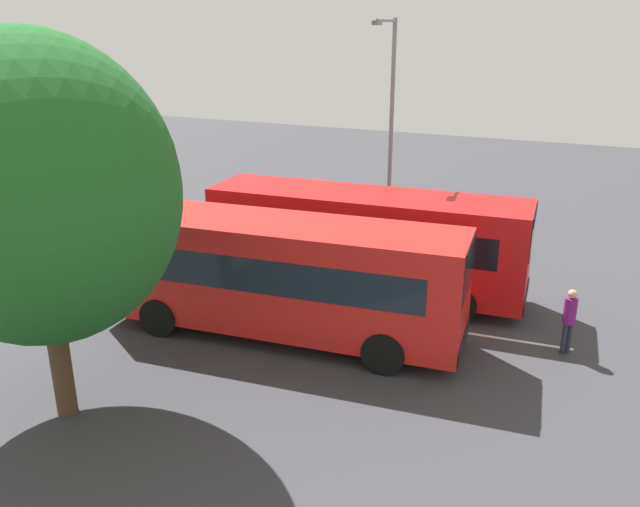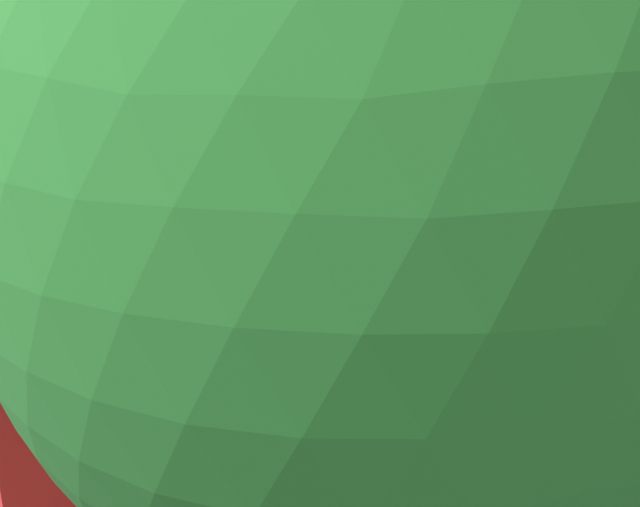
# 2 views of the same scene
# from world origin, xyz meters

# --- Properties ---
(ground_plane) EXTENTS (67.35, 67.35, 0.00)m
(ground_plane) POSITION_xyz_m (0.00, 0.00, 0.00)
(ground_plane) COLOR #38383D
(bus_far_left) EXTENTS (10.04, 3.36, 3.24)m
(bus_far_left) POSITION_xyz_m (-0.65, -1.90, 1.80)
(bus_far_left) COLOR red
(bus_far_left) RESTS_ON ground
(bus_center_left) EXTENTS (10.01, 3.11, 3.24)m
(bus_center_left) POSITION_xyz_m (0.36, 1.84, 1.80)
(bus_center_left) COLOR red
(bus_center_left) RESTS_ON ground
(pedestrian) EXTENTS (0.45, 0.45, 1.78)m
(pedestrian) POSITION_xyz_m (6.54, 0.23, 1.06)
(pedestrian) COLOR #232833
(pedestrian) RESTS_ON ground
(street_lamp) EXTENTS (0.38, 2.69, 8.33)m
(street_lamp) POSITION_xyz_m (-0.49, 6.25, 4.79)
(street_lamp) COLOR gray
(street_lamp) RESTS_ON ground
(depot_tree) EXTENTS (5.90, 5.31, 8.13)m
(depot_tree) POSITION_xyz_m (-3.22, -7.23, 5.02)
(depot_tree) COLOR #4C3823
(depot_tree) RESTS_ON ground
(lane_stripe_outer_left) EXTENTS (13.52, 1.14, 0.01)m
(lane_stripe_outer_left) POSITION_xyz_m (0.00, 0.00, 0.00)
(lane_stripe_outer_left) COLOR silver
(lane_stripe_outer_left) RESTS_ON ground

